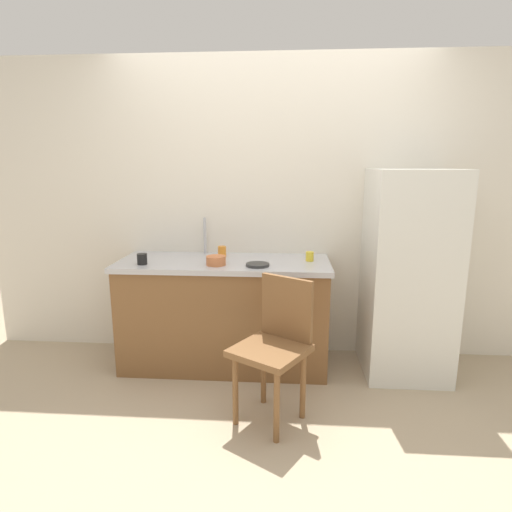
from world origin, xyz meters
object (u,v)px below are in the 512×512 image
hotplate (258,265)px  cup_orange (222,252)px  terracotta_bowl (216,261)px  cup_black (142,259)px  refrigerator (408,274)px  cup_yellow (310,256)px  chair (275,343)px

hotplate → cup_orange: bearing=136.3°
terracotta_bowl → cup_black: size_ratio=1.78×
refrigerator → cup_orange: (-1.42, 0.14, 0.12)m
cup_yellow → chair: bearing=-107.6°
chair → cup_yellow: bearing=104.1°
refrigerator → terracotta_bowl: size_ratio=10.80×
chair → cup_yellow: cup_yellow is taller
chair → cup_yellow: (0.24, 0.74, 0.39)m
refrigerator → cup_black: refrigerator is taller
hotplate → cup_orange: 0.42m
chair → cup_orange: bearing=150.2°
terracotta_bowl → cup_yellow: size_ratio=2.01×
terracotta_bowl → refrigerator: bearing=5.7°
hotplate → cup_black: size_ratio=2.13×
hotplate → refrigerator: bearing=7.8°
cup_yellow → cup_orange: (-0.69, 0.09, 0.01)m
chair → terracotta_bowl: bearing=160.9°
chair → cup_black: cup_black is taller
cup_black → cup_orange: cup_orange is taller
hotplate → cup_yellow: cup_yellow is taller
chair → hotplate: 0.67m
hotplate → cup_orange: size_ratio=1.97×
chair → cup_yellow: 0.87m
chair → hotplate: bearing=137.0°
refrigerator → cup_yellow: size_ratio=21.70×
terracotta_bowl → cup_black: cup_black is taller
terracotta_bowl → cup_black: (-0.55, -0.02, 0.01)m
hotplate → cup_orange: cup_orange is taller
hotplate → chair: bearing=-74.8°
terracotta_bowl → cup_orange: bearing=89.5°
terracotta_bowl → cup_orange: (0.00, 0.28, 0.01)m
refrigerator → cup_yellow: (-0.73, 0.04, 0.12)m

